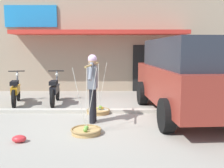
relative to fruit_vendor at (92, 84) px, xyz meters
The scene contains 10 objects.
ground_plane 1.04m from the fruit_vendor, 53.47° to the left, with size 90.00×90.00×0.00m, color #9E998C.
sidewalk_curb 1.37m from the fruit_vendor, 77.75° to the left, with size 20.00×0.24×0.10m, color #BAB4A5.
fruit_vendor is the anchor object (origin of this frame).
fruit_basket_left_side 1.27m from the fruit_vendor, 95.39° to the right, with size 0.67×0.67×1.45m.
fruit_basket_right_side 1.27m from the fruit_vendor, 84.70° to the left, with size 0.67×0.67×1.45m.
motorcycle_nearest_shop 3.48m from the fruit_vendor, 141.99° to the left, with size 0.63×1.79×1.09m.
motorcycle_second_in_row 2.68m from the fruit_vendor, 123.15° to the left, with size 0.54×1.82×1.09m.
parked_truck 2.63m from the fruit_vendor, 15.58° to the left, with size 2.40×4.92×2.10m.
storefront_building 7.44m from the fruit_vendor, 90.15° to the left, with size 13.00×6.00×4.20m.
plastic_litter_bag 2.16m from the fruit_vendor, 133.95° to the right, with size 0.28×0.22×0.14m, color red.
Camera 1 is at (0.26, -6.58, 1.82)m, focal length 41.27 mm.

